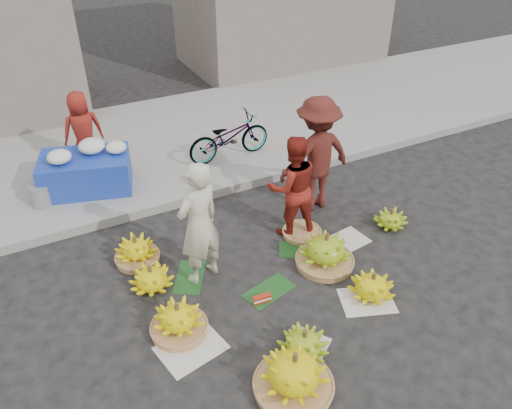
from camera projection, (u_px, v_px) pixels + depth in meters
name	position (u px, v px, depth m)	size (l,w,h in m)	color
ground	(268.00, 279.00, 6.49)	(80.00, 80.00, 0.00)	black
curb	(204.00, 193.00, 8.07)	(40.00, 0.25, 0.15)	gray
sidewalk	(163.00, 141.00, 9.63)	(40.00, 4.00, 0.12)	gray
newspaper_scatter	(300.00, 320.00, 5.89)	(3.20, 1.80, 0.00)	silver
banana_leaves	(255.00, 272.00, 6.59)	(2.00, 1.00, 0.00)	#164219
banana_bunch_0	(178.00, 320.00, 5.65)	(0.74, 0.74, 0.45)	#A37144
banana_bunch_1	(304.00, 343.00, 5.42)	(0.64, 0.64, 0.34)	#739C16
banana_bunch_2	(294.00, 374.00, 4.99)	(0.97, 0.97, 0.53)	#A37144
banana_bunch_3	(372.00, 286.00, 6.16)	(0.69, 0.69, 0.36)	yellow
banana_bunch_4	(326.00, 251.00, 6.60)	(0.77, 0.77, 0.51)	#A37144
banana_bunch_5	(391.00, 219.00, 7.37)	(0.60, 0.60, 0.30)	#739C16
banana_bunch_6	(151.00, 278.00, 6.28)	(0.65, 0.65, 0.35)	yellow
banana_bunch_7	(136.00, 251.00, 6.69)	(0.64, 0.64, 0.41)	#A37144
basket_spare	(302.00, 233.00, 7.25)	(0.55, 0.55, 0.06)	#A37144
incense_stack	(262.00, 299.00, 6.12)	(0.23, 0.07, 0.09)	#B12512
vendor_cream	(199.00, 224.00, 6.06)	(0.62, 0.41, 1.69)	beige
vendor_red	(292.00, 187.00, 6.92)	(0.74, 0.58, 1.52)	maroon
man_striped	(316.00, 155.00, 7.41)	(1.17, 0.67, 1.80)	maroon
flower_table	(86.00, 170.00, 7.94)	(1.55, 1.19, 0.79)	#18329D
grey_bucket	(40.00, 195.00, 7.61)	(0.30, 0.30, 0.34)	gray
flower_vendor	(83.00, 131.00, 8.32)	(0.66, 0.43, 1.35)	maroon
bicycle	(229.00, 137.00, 8.74)	(1.53, 0.53, 0.80)	gray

